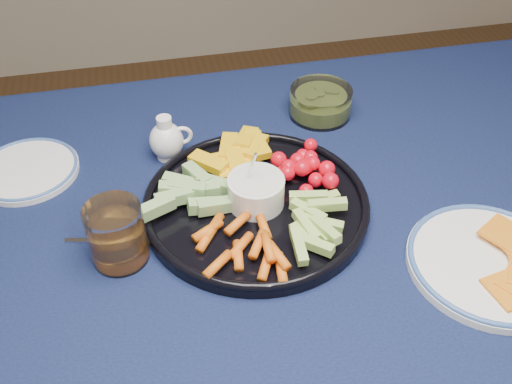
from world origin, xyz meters
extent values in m
cylinder|color=#493118|center=(0.72, 0.42, 0.35)|extent=(0.07, 0.07, 0.70)
cube|color=#493118|center=(0.00, 0.00, 0.72)|extent=(1.60, 1.00, 0.04)
cube|color=#0C1433|center=(0.00, 0.00, 0.74)|extent=(1.66, 1.06, 0.01)
cube|color=#0C1433|center=(0.00, 0.53, 0.60)|extent=(1.66, 0.01, 0.30)
cylinder|color=black|center=(0.05, 0.07, 0.75)|extent=(0.38, 0.38, 0.02)
torus|color=black|center=(0.05, 0.07, 0.77)|extent=(0.38, 0.38, 0.01)
cylinder|color=white|center=(0.05, 0.07, 0.79)|extent=(0.09, 0.09, 0.05)
cylinder|color=white|center=(0.05, 0.07, 0.81)|extent=(0.08, 0.08, 0.01)
cylinder|color=white|center=(-0.08, 0.25, 0.75)|extent=(0.04, 0.04, 0.01)
ellipsoid|color=white|center=(-0.08, 0.25, 0.78)|extent=(0.06, 0.06, 0.07)
cylinder|color=white|center=(-0.08, 0.25, 0.82)|extent=(0.03, 0.03, 0.03)
torus|color=white|center=(-0.05, 0.25, 0.79)|extent=(0.04, 0.01, 0.04)
torus|color=#3A5EA3|center=(-0.08, 0.25, 0.81)|extent=(0.03, 0.03, 0.00)
cylinder|color=silver|center=(0.24, 0.32, 0.78)|extent=(0.13, 0.13, 0.06)
cylinder|color=#607120|center=(0.24, 0.32, 0.76)|extent=(0.10, 0.10, 0.03)
cylinder|color=white|center=(0.36, -0.13, 0.75)|extent=(0.25, 0.25, 0.01)
torus|color=#3A5EA3|center=(0.36, -0.13, 0.76)|extent=(0.24, 0.24, 0.01)
cylinder|color=silver|center=(-0.18, 0.01, 0.80)|extent=(0.09, 0.09, 0.10)
cylinder|color=orange|center=(-0.18, 0.01, 0.77)|extent=(0.07, 0.07, 0.05)
cube|color=silver|center=(-0.21, 0.05, 0.75)|extent=(0.12, 0.04, 0.00)
cube|color=silver|center=(-0.14, 0.03, 0.75)|extent=(0.03, 0.03, 0.00)
cube|color=silver|center=(0.35, -0.09, 0.75)|extent=(0.13, 0.07, 0.00)
cylinder|color=white|center=(-0.34, 0.25, 0.75)|extent=(0.18, 0.18, 0.01)
torus|color=#3A5EA3|center=(-0.34, 0.25, 0.76)|extent=(0.18, 0.18, 0.01)
camera|label=1|loc=(-0.10, -0.61, 1.41)|focal=40.00mm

